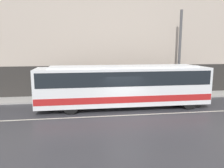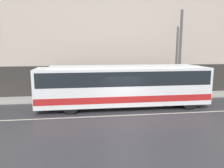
% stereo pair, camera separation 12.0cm
% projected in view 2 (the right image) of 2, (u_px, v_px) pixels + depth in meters
% --- Properties ---
extents(ground_plane, '(60.00, 60.00, 0.00)m').
position_uv_depth(ground_plane, '(126.00, 115.00, 14.39)').
color(ground_plane, '#333338').
extents(sidewalk, '(60.00, 2.23, 0.13)m').
position_uv_depth(sidewalk, '(114.00, 97.00, 19.38)').
color(sidewalk, '#A09E99').
rests_on(sidewalk, ground_plane).
extents(building_facade, '(60.00, 0.35, 13.79)m').
position_uv_depth(building_facade, '(112.00, 22.00, 19.51)').
color(building_facade, '#B7A899').
rests_on(building_facade, ground_plane).
extents(lane_stripe, '(54.00, 0.14, 0.01)m').
position_uv_depth(lane_stripe, '(126.00, 115.00, 14.39)').
color(lane_stripe, beige).
rests_on(lane_stripe, ground_plane).
extents(transit_bus, '(12.47, 2.49, 3.11)m').
position_uv_depth(transit_bus, '(124.00, 84.00, 15.96)').
color(transit_bus, white).
rests_on(transit_bus, ground_plane).
extents(utility_pole_near, '(0.23, 0.23, 7.48)m').
position_uv_depth(utility_pole_near, '(180.00, 54.00, 19.20)').
color(utility_pole_near, '#4C4C4F').
rests_on(utility_pole_near, sidewalk).
extents(pedestrian_waiting, '(0.36, 0.36, 1.78)m').
position_uv_depth(pedestrian_waiting, '(127.00, 86.00, 19.78)').
color(pedestrian_waiting, '#1E5933').
rests_on(pedestrian_waiting, sidewalk).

